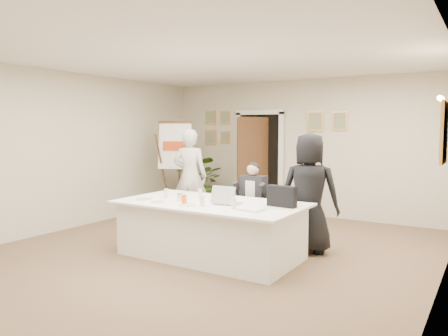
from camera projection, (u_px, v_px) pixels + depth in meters
name	position (u px, v px, depth m)	size (l,w,h in m)	color
floor	(205.00, 254.00, 6.25)	(7.00, 7.00, 0.00)	brown
ceiling	(204.00, 55.00, 6.00)	(6.00, 7.00, 0.02)	white
wall_back	(299.00, 148.00, 9.09)	(6.00, 0.10, 2.80)	beige
wall_left	(64.00, 151.00, 7.70)	(0.10, 7.00, 2.80)	beige
wall_right	(441.00, 167.00, 4.55)	(0.10, 7.00, 2.80)	beige
doorway	(257.00, 164.00, 9.43)	(1.14, 0.86, 2.20)	black
pictures_back_wall	(264.00, 126.00, 9.44)	(3.40, 0.06, 0.80)	#E3A04D
wall_sconce	(445.00, 105.00, 5.56)	(0.20, 0.30, 0.24)	#C28D3E
conference_table	(211.00, 229.00, 6.11)	(2.60, 1.39, 0.78)	white
seated_man	(252.00, 202.00, 6.88)	(0.55, 0.59, 1.29)	black
flip_chart	(176.00, 173.00, 9.02)	(0.69, 0.54, 1.91)	#3B2A12
standing_man	(190.00, 176.00, 8.27)	(0.66, 0.43, 1.80)	silver
standing_woman	(309.00, 193.00, 6.29)	(0.85, 0.55, 1.74)	black
potted_palm	(203.00, 183.00, 9.67)	(1.09, 0.95, 1.21)	#3B6321
laptop	(228.00, 194.00, 5.92)	(0.35, 0.37, 0.28)	#B7BABC
laptop_bag	(282.00, 196.00, 5.69)	(0.40, 0.11, 0.28)	black
paper_stack	(251.00, 209.00, 5.45)	(0.33, 0.23, 0.03)	white
plate_left	(144.00, 199.00, 6.28)	(0.24, 0.24, 0.01)	white
plate_mid	(158.00, 202.00, 6.03)	(0.21, 0.21, 0.01)	white
plate_near	(187.00, 205.00, 5.80)	(0.24, 0.24, 0.01)	white
glass_a	(166.00, 193.00, 6.42)	(0.06, 0.06, 0.14)	silver
glass_b	(202.00, 201.00, 5.72)	(0.07, 0.07, 0.14)	silver
glass_c	(234.00, 204.00, 5.54)	(0.07, 0.07, 0.14)	silver
glass_d	(200.00, 193.00, 6.42)	(0.06, 0.06, 0.14)	silver
oj_glass	(184.00, 200.00, 5.89)	(0.07, 0.07, 0.13)	#EC5813
steel_jug	(180.00, 197.00, 6.14)	(0.09, 0.09, 0.11)	silver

